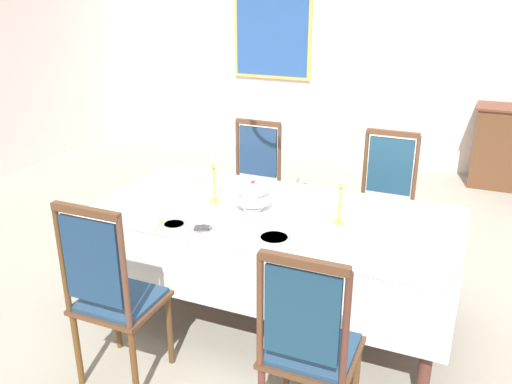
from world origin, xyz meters
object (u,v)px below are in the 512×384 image
at_px(bowl_near_right, 174,225).
at_px(spoon_secondary, 161,223).
at_px(dining_table, 274,223).
at_px(candlestick_west, 214,181).
at_px(candlestick_east, 340,201).
at_px(bowl_near_left, 213,177).
at_px(chair_south_a, 112,293).
at_px(chair_south_b, 309,345).
at_px(bowl_far_left, 274,239).
at_px(bowl_far_right, 202,230).
at_px(framed_painting, 272,17).
at_px(spoon_primary, 199,176).
at_px(chair_north_a, 252,183).
at_px(soup_tureen, 253,195).
at_px(chair_north_b, 384,201).

relative_size(bowl_near_right, spoon_secondary, 0.85).
bearing_deg(bowl_near_right, dining_table, 43.84).
height_order(candlestick_west, candlestick_east, candlestick_west).
relative_size(dining_table, bowl_near_left, 11.86).
bearing_deg(dining_table, bowl_near_right, -136.16).
bearing_deg(chair_south_a, chair_south_b, 0.15).
xyz_separation_m(bowl_far_left, bowl_far_right, (-0.44, -0.05, -0.00)).
bearing_deg(candlestick_east, chair_south_b, -82.83).
height_order(candlestick_east, framed_painting, framed_painting).
distance_m(bowl_far_right, spoon_primary, 0.99).
bearing_deg(chair_north_a, bowl_near_left, 82.54).
distance_m(chair_south_a, spoon_secondary, 0.57).
relative_size(chair_south_a, bowl_near_left, 5.80).
relative_size(candlestick_east, bowl_near_right, 2.47).
height_order(chair_south_a, bowl_far_right, chair_south_a).
xyz_separation_m(dining_table, bowl_near_left, (-0.64, 0.39, 0.10)).
xyz_separation_m(chair_south_b, bowl_far_right, (-0.83, 0.51, 0.22)).
bearing_deg(framed_painting, bowl_near_right, -76.73).
distance_m(chair_south_a, candlestick_east, 1.43).
relative_size(dining_table, spoon_primary, 13.03).
xyz_separation_m(chair_south_b, bowl_far_left, (-0.40, 0.57, 0.22)).
distance_m(soup_tureen, bowl_near_right, 0.56).
bearing_deg(bowl_far_left, dining_table, 111.29).
bearing_deg(spoon_secondary, spoon_primary, 86.37).
distance_m(chair_south_a, bowl_near_left, 1.37).
xyz_separation_m(candlestick_east, bowl_near_right, (-0.90, -0.45, -0.13)).
bearing_deg(dining_table, bowl_far_left, -68.71).
height_order(candlestick_west, spoon_primary, candlestick_west).
height_order(bowl_near_left, bowl_far_right, bowl_near_left).
relative_size(chair_south_b, spoon_secondary, 6.28).
bearing_deg(bowl_near_right, candlestick_west, 84.56).
relative_size(chair_south_a, spoon_primary, 6.37).
distance_m(soup_tureen, bowl_far_left, 0.50).
bearing_deg(soup_tureen, chair_north_a, 113.52).
relative_size(dining_table, chair_north_b, 2.10).
bearing_deg(candlestick_east, bowl_far_right, -147.76).
height_order(chair_north_a, spoon_primary, chair_north_a).
height_order(bowl_far_left, framed_painting, framed_painting).
distance_m(dining_table, spoon_secondary, 0.73).
height_order(chair_south_b, candlestick_west, candlestick_west).
height_order(dining_table, bowl_far_right, bowl_far_right).
xyz_separation_m(chair_north_a, chair_north_b, (1.12, 0.00, 0.01)).
distance_m(spoon_secondary, framed_painting, 4.25).
relative_size(bowl_near_left, bowl_near_right, 1.32).
height_order(chair_north_a, bowl_near_left, chair_north_a).
height_order(chair_south_b, bowl_far_right, chair_south_b).
xyz_separation_m(dining_table, spoon_primary, (-0.77, 0.41, 0.08)).
bearing_deg(bowl_far_right, chair_south_a, -118.67).
height_order(chair_south_a, candlestick_east, chair_south_a).
bearing_deg(bowl_near_left, chair_south_b, -48.53).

